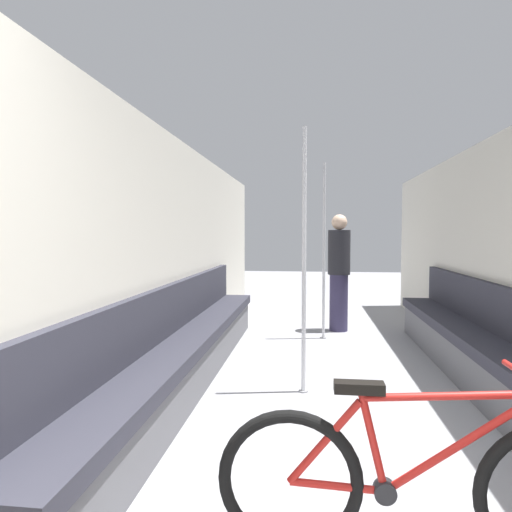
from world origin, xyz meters
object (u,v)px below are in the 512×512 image
bicycle (417,484)px  grab_pole_far (304,264)px  bench_seat_row_right (494,362)px  bench_seat_row_left (186,352)px  passenger_standing (339,271)px  grab_pole_near (324,254)px

bicycle → grab_pole_far: bearing=116.7°
bench_seat_row_right → bicycle: size_ratio=3.06×
bench_seat_row_left → grab_pole_far: 1.27m
grab_pole_far → bench_seat_row_left: bearing=179.2°
bench_seat_row_left → passenger_standing: size_ratio=3.15×
bench_seat_row_left → grab_pole_near: 2.44m
bench_seat_row_left → passenger_standing: 2.89m
grab_pole_far → passenger_standing: grab_pole_far is taller
bench_seat_row_right → bench_seat_row_left: bearing=180.0°
bench_seat_row_right → passenger_standing: passenger_standing is taller
grab_pole_far → passenger_standing: 2.51m
passenger_standing → grab_pole_far: bearing=61.1°
bicycle → grab_pole_far: grab_pole_far is taller
bench_seat_row_left → grab_pole_near: (1.23, 1.96, 0.77)m
bicycle → grab_pole_far: size_ratio=0.74×
grab_pole_near → bench_seat_row_left: bearing=-122.1°
bench_seat_row_right → grab_pole_far: size_ratio=2.26×
bench_seat_row_right → bicycle: (-1.03, -1.95, 0.02)m
bench_seat_row_left → bench_seat_row_right: bearing=0.0°
grab_pole_far → grab_pole_near: bearing=83.7°
bicycle → grab_pole_far: 2.13m
bicycle → passenger_standing: bearing=103.3°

